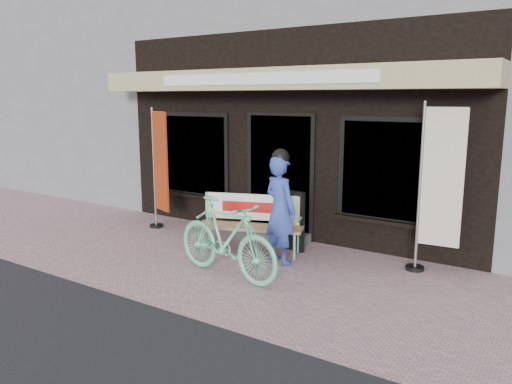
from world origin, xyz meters
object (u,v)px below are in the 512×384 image
Objects in this scene: bench at (251,219)px; menu_stand at (292,219)px; nobori_red at (160,168)px; person at (280,208)px; bicycle at (226,238)px; nobori_cream at (438,187)px.

menu_stand is at bearing 20.48° from bench.
nobori_red reaches higher than menu_stand.
person is (0.68, -0.23, 0.31)m from bench.
bench is at bearing -124.15° from menu_stand.
nobori_cream is (2.36, 1.74, 0.69)m from bicycle.
nobori_cream is (2.06, 0.80, 0.40)m from person.
nobori_red reaches higher than bicycle.
bicycle is at bearing -88.14° from person.
bicycle reaches higher than bench.
bicycle is (0.38, -1.17, 0.01)m from bench.
nobori_red is 2.76m from menu_stand.
bicycle is at bearing -8.64° from nobori_red.
nobori_cream reaches higher than menu_stand.
nobori_cream is at bearing -8.02° from bench.
person is 2.24m from nobori_cream.
menu_stand reaches higher than bench.
bench is 0.78m from person.
bench is at bearing -173.12° from nobori_cream.
menu_stand is (0.51, 0.43, -0.03)m from bench.
person is at bearing -59.92° from menu_stand.
person is at bearing -9.36° from bicycle.
menu_stand is at bearing 3.86° from bicycle.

